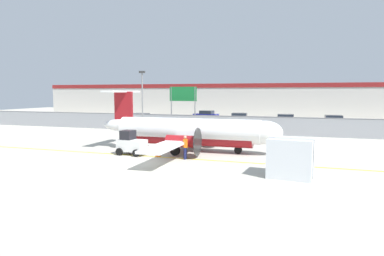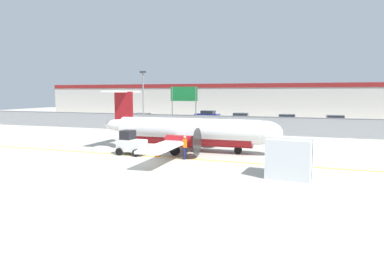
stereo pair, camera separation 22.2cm
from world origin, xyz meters
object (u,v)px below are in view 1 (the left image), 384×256
Objects in this scene: cargo_container at (291,158)px; traffic_cone_near_left at (175,148)px; highway_sign at (183,98)px; parked_car_2 at (239,118)px; parked_car_4 at (333,121)px; ground_crew_worker at (185,146)px; traffic_cone_near_right at (123,143)px; apron_light_pole at (142,97)px; baggage_tug at (131,144)px; parked_car_3 at (286,120)px; traffic_cone_far_left at (189,143)px; commuter_airplane at (191,132)px; parked_car_1 at (206,115)px; parked_car_0 at (141,119)px; traffic_cone_far_right at (158,152)px.

cargo_container reaches higher than traffic_cone_near_left.
highway_sign is (-4.93, 15.48, 3.83)m from traffic_cone_near_left.
parked_car_4 is (13.17, -1.03, 0.00)m from parked_car_2.
ground_crew_worker is 2.66× the size of traffic_cone_near_right.
baggage_tug is at bearing -66.79° from apron_light_pole.
traffic_cone_near_left is 0.15× the size of parked_car_2.
parked_car_3 is (10.00, 27.17, 0.04)m from baggage_tug.
apron_light_pole is (-8.45, 7.83, 3.99)m from traffic_cone_far_left.
cargo_container is at bearing -88.22° from parked_car_3.
baggage_tug reaches higher than ground_crew_worker.
parked_car_4 is at bearing 62.42° from commuter_airplane.
traffic_cone_near_left is 0.09× the size of apron_light_pole.
ground_crew_worker is at bearing 111.09° from parked_car_1.
parked_car_3 is 15.81m from highway_sign.
parked_car_0 and parked_car_1 have the same top height.
commuter_airplane is at bearing 42.70° from baggage_tug.
ground_crew_worker is 0.23× the size of apron_light_pole.
commuter_airplane is 6.23× the size of cargo_container.
apron_light_pole reaches higher than parked_car_1.
parked_car_1 reaches higher than traffic_cone_far_left.
parked_car_4 is (26.90, 4.24, 0.00)m from parked_car_0.
traffic_cone_near_left is at bearing -72.33° from highway_sign.
apron_light_pole is at bearing -140.13° from parked_car_3.
commuter_airplane is at bearing 147.09° from cargo_container.
apron_light_pole is at bearing 120.87° from traffic_cone_far_right.
traffic_cone_near_left is at bearing -107.99° from parked_car_3.
commuter_airplane reaches higher than cargo_container.
traffic_cone_far_right is 26.40m from parked_car_0.
parked_car_2 is at bearing 89.31° from baggage_tug.
parked_car_2 is 17.60m from apron_light_pole.
parked_car_4 is (16.10, 27.17, 0.04)m from baggage_tug.
apron_light_pole is (-8.61, -14.97, 3.41)m from parked_car_2.
traffic_cone_near_right is at bearing -24.10° from ground_crew_worker.
highway_sign reaches higher than traffic_cone_near_left.
parked_car_2 is 0.78× the size of highway_sign.
cargo_container reaches higher than traffic_cone_far_right.
ground_crew_worker is at bearing 163.15° from cargo_container.
apron_light_pole is at bearing 56.54° from parked_car_2.
traffic_cone_far_right is at bearing -5.90° from ground_crew_worker.
baggage_tug reaches higher than parked_car_0.
parked_car_0 is at bearing -54.17° from ground_crew_worker.
traffic_cone_far_right is at bearing 107.49° from parked_car_1.
traffic_cone_far_right is (-9.65, 3.32, -0.79)m from cargo_container.
traffic_cone_far_left is 1.00× the size of traffic_cone_far_right.
baggage_tug is 0.55× the size of parked_car_0.
traffic_cone_far_right is 30.52m from parked_car_4.
commuter_airplane reaches higher than baggage_tug.
baggage_tug is 18.09m from highway_sign.
parked_car_3 reaches higher than traffic_cone_far_left.
baggage_tug is at bearing 56.07° from parked_car_4.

